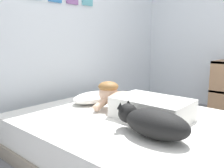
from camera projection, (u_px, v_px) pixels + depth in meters
name	position (u px, v px, depth m)	size (l,w,h in m)	color
ground_plane	(185.00, 162.00, 2.00)	(11.95, 11.95, 0.00)	gray
back_wall	(61.00, 21.00, 2.83)	(3.97, 0.12, 2.50)	silver
bed	(131.00, 137.00, 2.08)	(1.58, 2.05, 0.35)	gray
pillow	(94.00, 97.00, 2.56)	(0.52, 0.32, 0.11)	white
person_lying	(138.00, 104.00, 2.10)	(0.43, 0.92, 0.27)	white
dog	(153.00, 122.00, 1.62)	(0.26, 0.57, 0.21)	black
coffee_cup	(117.00, 100.00, 2.53)	(0.12, 0.09, 0.07)	white
cell_phone	(125.00, 119.00, 2.00)	(0.07, 0.14, 0.01)	black
bookshelf	(222.00, 87.00, 3.30)	(0.45, 0.24, 0.75)	#997251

